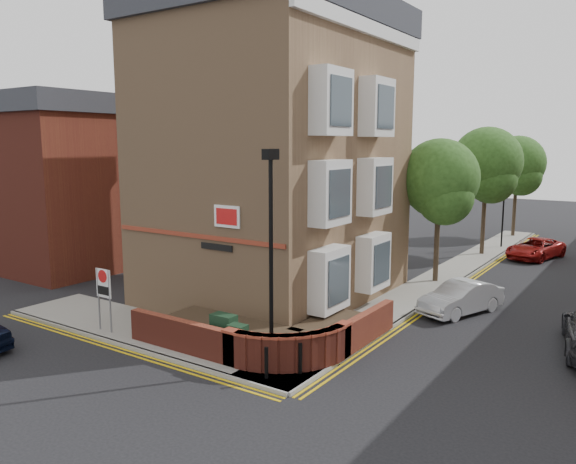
# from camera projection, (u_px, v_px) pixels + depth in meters

# --- Properties ---
(ground) EXTENTS (120.00, 120.00, 0.00)m
(ground) POSITION_uv_depth(u_px,v_px,m) (203.00, 371.00, 16.36)
(ground) COLOR black
(ground) RESTS_ON ground
(pavement_corner) EXTENTS (13.00, 3.00, 0.12)m
(pavement_corner) POSITION_uv_depth(u_px,v_px,m) (158.00, 332.00, 19.52)
(pavement_corner) COLOR gray
(pavement_corner) RESTS_ON ground
(pavement_main) EXTENTS (2.00, 32.00, 0.12)m
(pavement_main) POSITION_uv_depth(u_px,v_px,m) (449.00, 274.00, 28.34)
(pavement_main) COLOR gray
(pavement_main) RESTS_ON ground
(kerb_side) EXTENTS (13.00, 0.15, 0.12)m
(kerb_side) POSITION_uv_depth(u_px,v_px,m) (123.00, 345.00, 18.29)
(kerb_side) COLOR gray
(kerb_side) RESTS_ON ground
(kerb_main_near) EXTENTS (0.15, 32.00, 0.12)m
(kerb_main_near) POSITION_uv_depth(u_px,v_px,m) (469.00, 276.00, 27.79)
(kerb_main_near) COLOR gray
(kerb_main_near) RESTS_ON ground
(yellow_lines_side) EXTENTS (13.00, 0.28, 0.01)m
(yellow_lines_side) POSITION_uv_depth(u_px,v_px,m) (117.00, 349.00, 18.09)
(yellow_lines_side) COLOR gold
(yellow_lines_side) RESTS_ON ground
(yellow_lines_main) EXTENTS (0.28, 32.00, 0.01)m
(yellow_lines_main) POSITION_uv_depth(u_px,v_px,m) (474.00, 278.00, 27.66)
(yellow_lines_main) COLOR gold
(yellow_lines_main) RESTS_ON ground
(corner_building) EXTENTS (8.95, 10.40, 13.60)m
(corner_building) POSITION_uv_depth(u_px,v_px,m) (279.00, 152.00, 23.51)
(corner_building) COLOR #A57D58
(corner_building) RESTS_ON ground
(garden_wall) EXTENTS (6.80, 6.00, 1.20)m
(garden_wall) POSITION_uv_depth(u_px,v_px,m) (255.00, 346.00, 18.41)
(garden_wall) COLOR maroon
(garden_wall) RESTS_ON ground
(lamppost) EXTENTS (0.25, 0.50, 6.30)m
(lamppost) POSITION_uv_depth(u_px,v_px,m) (271.00, 258.00, 15.94)
(lamppost) COLOR black
(lamppost) RESTS_ON pavement_corner
(utility_cabinet_large) EXTENTS (0.80, 0.45, 1.20)m
(utility_cabinet_large) POSITION_uv_depth(u_px,v_px,m) (224.00, 333.00, 17.48)
(utility_cabinet_large) COLOR #163220
(utility_cabinet_large) RESTS_ON pavement_corner
(utility_cabinet_small) EXTENTS (0.55, 0.40, 1.10)m
(utility_cabinet_small) POSITION_uv_depth(u_px,v_px,m) (238.00, 342.00, 16.80)
(utility_cabinet_small) COLOR #163220
(utility_cabinet_small) RESTS_ON pavement_corner
(bollard_near) EXTENTS (0.11, 0.11, 0.90)m
(bollard_near) POSITION_uv_depth(u_px,v_px,m) (266.00, 363.00, 15.49)
(bollard_near) COLOR black
(bollard_near) RESTS_ON pavement_corner
(bollard_far) EXTENTS (0.11, 0.11, 0.90)m
(bollard_far) POSITION_uv_depth(u_px,v_px,m) (300.00, 358.00, 15.82)
(bollard_far) COLOR black
(bollard_far) RESTS_ON pavement_corner
(zone_sign) EXTENTS (0.72, 0.07, 2.20)m
(zone_sign) POSITION_uv_depth(u_px,v_px,m) (104.00, 288.00, 19.28)
(zone_sign) COLOR slate
(zone_sign) RESTS_ON pavement_corner
(side_building) EXTENTS (6.40, 10.40, 9.00)m
(side_building) POSITION_uv_depth(u_px,v_px,m) (96.00, 181.00, 30.49)
(side_building) COLOR maroon
(side_building) RESTS_ON ground
(tree_near) EXTENTS (3.64, 3.65, 6.70)m
(tree_near) POSITION_uv_depth(u_px,v_px,m) (439.00, 184.00, 26.02)
(tree_near) COLOR #382B1E
(tree_near) RESTS_ON pavement_main
(tree_mid) EXTENTS (4.03, 4.03, 7.42)m
(tree_mid) POSITION_uv_depth(u_px,v_px,m) (486.00, 167.00, 32.49)
(tree_mid) COLOR #382B1E
(tree_mid) RESTS_ON pavement_main
(tree_far) EXTENTS (3.81, 3.81, 7.00)m
(tree_far) POSITION_uv_depth(u_px,v_px,m) (517.00, 168.00, 39.09)
(tree_far) COLOR #382B1E
(tree_far) RESTS_ON pavement_main
(traffic_light_assembly) EXTENTS (0.20, 0.16, 4.20)m
(traffic_light_assembly) POSITION_uv_depth(u_px,v_px,m) (504.00, 205.00, 35.07)
(traffic_light_assembly) COLOR black
(traffic_light_assembly) RESTS_ON pavement_main
(silver_car_near) EXTENTS (2.57, 4.02, 1.25)m
(silver_car_near) POSITION_uv_depth(u_px,v_px,m) (461.00, 298.00, 21.82)
(silver_car_near) COLOR silver
(silver_car_near) RESTS_ON ground
(red_car_main) EXTENTS (2.98, 4.63, 1.19)m
(red_car_main) POSITION_uv_depth(u_px,v_px,m) (535.00, 248.00, 32.28)
(red_car_main) COLOR maroon
(red_car_main) RESTS_ON ground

